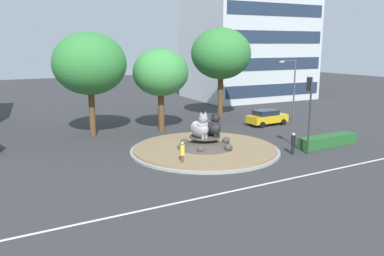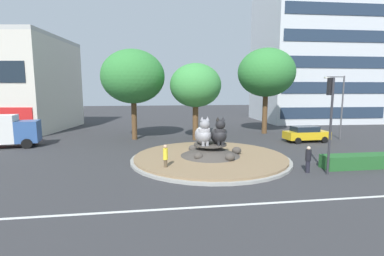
% 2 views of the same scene
% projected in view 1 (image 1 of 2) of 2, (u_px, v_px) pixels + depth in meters
% --- Properties ---
extents(ground_plane, '(160.00, 160.00, 0.00)m').
position_uv_depth(ground_plane, '(205.00, 151.00, 31.90)').
color(ground_plane, '#333335').
extents(lane_centreline, '(112.00, 0.20, 0.01)m').
position_uv_depth(lane_centreline, '(275.00, 182.00, 24.73)').
color(lane_centreline, silver).
rests_on(lane_centreline, ground).
extents(roundabout_island, '(11.89, 11.89, 1.24)m').
position_uv_depth(roundabout_island, '(205.00, 147.00, 31.84)').
color(roundabout_island, gray).
rests_on(roundabout_island, ground).
extents(cat_statue_grey, '(1.33, 2.15, 2.12)m').
position_uv_depth(cat_statue_grey, '(200.00, 128.00, 31.00)').
color(cat_statue_grey, gray).
rests_on(cat_statue_grey, roundabout_island).
extents(cat_statue_black, '(1.35, 2.14, 2.08)m').
position_uv_depth(cat_statue_black, '(213.00, 127.00, 31.56)').
color(cat_statue_black, black).
rests_on(cat_statue_black, roundabout_island).
extents(traffic_light_mast, '(0.35, 0.46, 5.97)m').
position_uv_depth(traffic_light_mast, '(309.00, 102.00, 30.27)').
color(traffic_light_mast, '#2D2D33').
rests_on(traffic_light_mast, ground).
extents(office_tower, '(18.19, 14.66, 26.41)m').
position_uv_depth(office_tower, '(249.00, 13.00, 61.80)').
color(office_tower, silver).
rests_on(office_tower, ground).
extents(clipped_hedge_strip, '(5.77, 1.20, 0.90)m').
position_uv_depth(clipped_hedge_strip, '(327.00, 141.00, 33.46)').
color(clipped_hedge_strip, '#235B28').
rests_on(clipped_hedge_strip, ground).
extents(broadleaf_tree_behind_island, '(5.33, 5.33, 8.03)m').
position_uv_depth(broadleaf_tree_behind_island, '(161.00, 73.00, 38.12)').
color(broadleaf_tree_behind_island, brown).
rests_on(broadleaf_tree_behind_island, ground).
extents(second_tree_near_tower, '(6.77, 6.77, 10.25)m').
position_uv_depth(second_tree_near_tower, '(221.00, 54.00, 45.01)').
color(second_tree_near_tower, brown).
rests_on(second_tree_near_tower, ground).
extents(third_tree_left, '(6.62, 6.62, 9.49)m').
position_uv_depth(third_tree_left, '(90.00, 64.00, 35.94)').
color(third_tree_left, brown).
rests_on(third_tree_left, ground).
extents(streetlight_arm, '(2.23, 0.32, 6.75)m').
position_uv_depth(streetlight_arm, '(293.00, 85.00, 44.23)').
color(streetlight_arm, '#4C4C51').
rests_on(streetlight_arm, ground).
extents(pedestrian_black_shirt, '(0.35, 0.35, 1.71)m').
position_uv_depth(pedestrian_black_shirt, '(293.00, 143.00, 30.80)').
color(pedestrian_black_shirt, black).
rests_on(pedestrian_black_shirt, ground).
extents(pedestrian_yellow_shirt, '(0.31, 0.31, 1.79)m').
position_uv_depth(pedestrian_yellow_shirt, '(182.00, 153.00, 27.66)').
color(pedestrian_yellow_shirt, brown).
rests_on(pedestrian_yellow_shirt, ground).
extents(sedan_on_far_lane, '(4.49, 2.13, 1.62)m').
position_uv_depth(sedan_on_far_lane, '(267.00, 117.00, 42.08)').
color(sedan_on_far_lane, gold).
rests_on(sedan_on_far_lane, ground).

